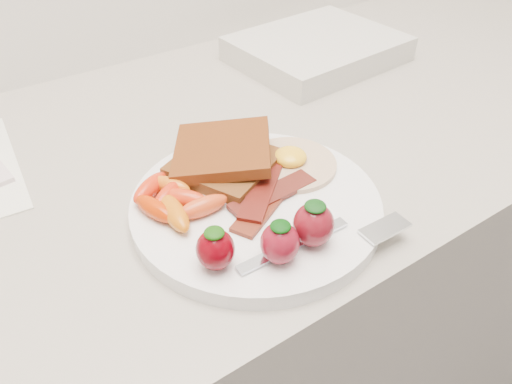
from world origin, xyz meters
TOP-DOWN VIEW (x-y plane):
  - counter at (0.00, 1.70)m, footprint 2.00×0.60m
  - plate at (0.01, 1.55)m, footprint 0.27×0.27m
  - toast_lower at (0.01, 1.62)m, footprint 0.14×0.14m
  - toast_upper at (0.01, 1.63)m, footprint 0.15×0.15m
  - fried_egg at (0.08, 1.58)m, footprint 0.12×0.12m
  - bacon_strips at (0.02, 1.54)m, footprint 0.12×0.10m
  - baby_carrots at (-0.07, 1.59)m, footprint 0.09×0.11m
  - strawberries at (-0.02, 1.47)m, footprint 0.13×0.06m
  - fork at (0.04, 1.45)m, footprint 0.18×0.05m
  - appliance at (0.32, 1.82)m, footprint 0.28×0.23m

SIDE VIEW (x-z plane):
  - counter at x=0.00m, z-range 0.00..0.90m
  - plate at x=0.01m, z-range 0.90..0.92m
  - appliance at x=0.32m, z-range 0.90..0.94m
  - fork at x=0.04m, z-range 0.92..0.92m
  - bacon_strips at x=0.02m, z-range 0.92..0.93m
  - fried_egg at x=0.08m, z-range 0.91..0.93m
  - toast_lower at x=0.01m, z-range 0.92..0.93m
  - baby_carrots at x=-0.07m, z-range 0.92..0.94m
  - toast_upper at x=0.01m, z-range 0.93..0.95m
  - strawberries at x=-0.02m, z-range 0.92..0.96m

